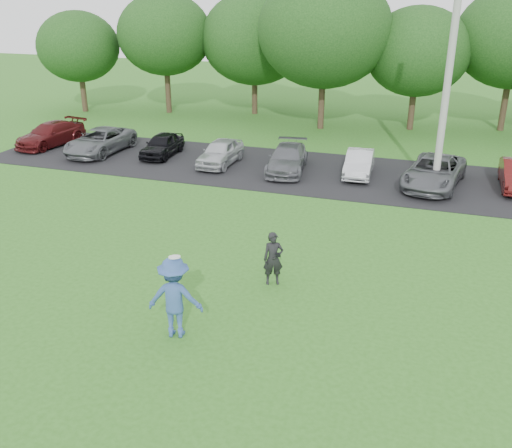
# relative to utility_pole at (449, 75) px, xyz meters

# --- Properties ---
(ground) EXTENTS (100.00, 100.00, 0.00)m
(ground) POSITION_rel_utility_pole_xyz_m (-4.78, -12.23, -4.60)
(ground) COLOR #2E621C
(ground) RESTS_ON ground
(parking_lot) EXTENTS (32.00, 6.50, 0.03)m
(parking_lot) POSITION_rel_utility_pole_xyz_m (-4.78, 0.77, -4.58)
(parking_lot) COLOR black
(parking_lot) RESTS_ON ground
(utility_pole) EXTENTS (0.28, 0.28, 9.20)m
(utility_pole) POSITION_rel_utility_pole_xyz_m (0.00, 0.00, 0.00)
(utility_pole) COLOR #9FA09B
(utility_pole) RESTS_ON ground
(frisbee_player) EXTENTS (1.42, 0.99, 2.17)m
(frisbee_player) POSITION_rel_utility_pole_xyz_m (-5.40, -12.85, -3.60)
(frisbee_player) COLOR #335290
(frisbee_player) RESTS_ON ground
(camera_bystander) EXTENTS (0.65, 0.55, 1.52)m
(camera_bystander) POSITION_rel_utility_pole_xyz_m (-3.96, -9.70, -3.84)
(camera_bystander) COLOR black
(camera_bystander) RESTS_ON ground
(parked_cars) EXTENTS (30.75, 5.20, 1.23)m
(parked_cars) POSITION_rel_utility_pole_xyz_m (-5.25, 0.77, -3.98)
(parked_cars) COLOR #4B1012
(parked_cars) RESTS_ON parking_lot
(tree_row) EXTENTS (42.39, 9.85, 8.64)m
(tree_row) POSITION_rel_utility_pole_xyz_m (-3.27, 10.53, 0.31)
(tree_row) COLOR #38281C
(tree_row) RESTS_ON ground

